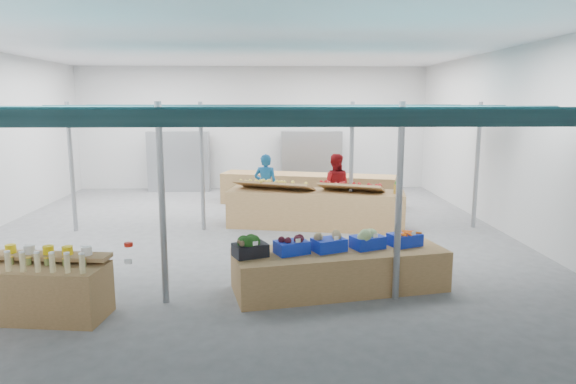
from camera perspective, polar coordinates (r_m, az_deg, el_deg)
name	(u,v)px	position (r m, az deg, el deg)	size (l,w,h in m)	color
floor	(245,234)	(11.82, -4.82, -4.72)	(13.00, 13.00, 0.00)	slate
hall	(246,116)	(12.88, -4.68, 8.39)	(13.00, 13.00, 13.00)	silver
pole_grid	(279,165)	(9.75, -1.05, 3.03)	(10.00, 4.60, 3.00)	gray
awnings	(278,113)	(9.68, -1.07, 8.73)	(9.50, 7.08, 0.30)	#0A272E
back_shelving_left	(179,162)	(17.81, -12.02, 3.32)	(2.00, 0.50, 2.00)	#B23F33
back_shelving_right	(311,161)	(17.60, 2.60, 3.45)	(2.00, 0.50, 2.00)	#B23F33
bottle_shelf	(46,288)	(8.05, -25.31, -9.65)	(1.78, 1.23, 1.03)	olive
veg_counter	(340,270)	(8.39, 5.76, -8.57)	(3.37, 1.12, 0.66)	olive
fruit_counter	(315,209)	(12.36, 3.06, -1.91)	(4.19, 1.00, 0.90)	olive
far_counter	(307,190)	(15.07, 2.16, 0.27)	(5.07, 1.01, 0.91)	olive
crate_stack	(398,274)	(8.45, 12.09, -8.86)	(0.49, 0.34, 0.59)	#112CB9
vendor_left	(266,186)	(13.33, -2.49, 0.66)	(0.61, 0.40, 1.68)	#15568E
vendor_right	(335,186)	(13.43, 5.21, 0.70)	(0.81, 0.63, 1.68)	maroon
crate_broccoli	(250,246)	(7.90, -4.23, -6.04)	(0.60, 0.52, 0.35)	black
crate_beets	(292,245)	(8.03, 0.42, -5.92)	(0.60, 0.52, 0.29)	#112CB9
crate_celeriac	(329,242)	(8.19, 4.57, -5.55)	(0.60, 0.52, 0.31)	#112CB9
crate_cabbage	(368,239)	(8.41, 8.84, -5.13)	(0.60, 0.52, 0.35)	#112CB9
crate_carrots	(405,239)	(8.69, 12.84, -5.10)	(0.60, 0.52, 0.29)	#112CB9
sparrow	(241,243)	(7.74, -5.20, -5.69)	(0.12, 0.09, 0.11)	brown
pole_ribbon	(128,246)	(7.25, -17.30, -5.77)	(0.12, 0.12, 0.28)	red
apple_heap_yellow	(274,184)	(12.30, -1.59, 0.95)	(2.02, 1.37, 0.27)	#997247
apple_heap_red	(351,185)	(12.10, 7.03, 0.72)	(1.65, 1.22, 0.27)	#997247
pineapple	(397,186)	(12.10, 11.99, 0.66)	(0.14, 0.14, 0.39)	#8C6019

